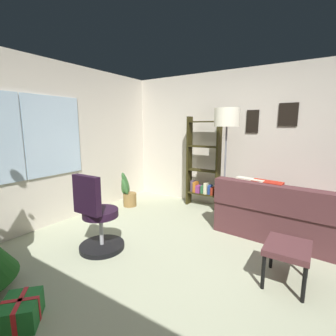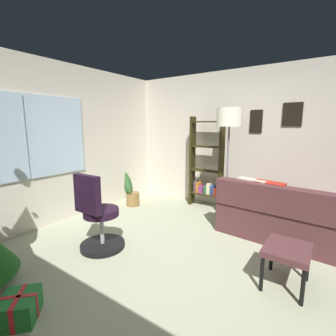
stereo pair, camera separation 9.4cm
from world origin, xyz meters
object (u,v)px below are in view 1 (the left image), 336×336
footstool (287,250)px  gift_box_green (21,312)px  potted_plant (128,194)px  bookshelf (203,168)px  floor_lamp (227,125)px  office_chair (97,221)px  couch (299,216)px

footstool → gift_box_green: size_ratio=1.18×
footstool → potted_plant: 3.03m
gift_box_green → potted_plant: potted_plant is taller
bookshelf → floor_lamp: 1.12m
office_chair → bookshelf: size_ratio=0.57×
footstool → bookshelf: bookshelf is taller
couch → gift_box_green: size_ratio=5.01×
gift_box_green → potted_plant: (2.59, 1.21, 0.14)m
couch → gift_box_green: couch is taller
footstool → bookshelf: size_ratio=0.28×
couch → gift_box_green: (-2.93, 1.69, -0.19)m
office_chair → bookshelf: bearing=-9.2°
gift_box_green → office_chair: bearing=18.5°
couch → office_chair: (-1.81, 2.06, 0.10)m
gift_box_green → office_chair: 1.21m
couch → bookshelf: size_ratio=1.18×
couch → bookshelf: (0.45, 1.70, 0.46)m
bookshelf → floor_lamp: size_ratio=0.95×
gift_box_green → bookshelf: size_ratio=0.24×
footstool → floor_lamp: (1.21, 1.09, 1.21)m
couch → footstool: bearing=179.9°
gift_box_green → potted_plant: 2.86m
office_chair → potted_plant: 1.70m
footstool → potted_plant: size_ratio=0.68×
bookshelf → footstool: bearing=-135.0°
gift_box_green → footstool: bearing=-45.1°
floor_lamp → gift_box_green: bearing=168.4°
office_chair → floor_lamp: floor_lamp is taller
gift_box_green → office_chair: (1.11, 0.37, 0.29)m
bookshelf → gift_box_green: bearing=-179.9°
bookshelf → floor_lamp: bearing=-128.7°
floor_lamp → couch: bearing=-88.3°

